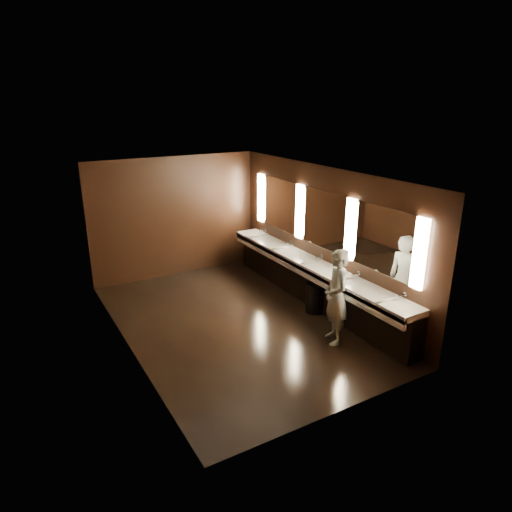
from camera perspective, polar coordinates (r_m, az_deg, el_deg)
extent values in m
plane|color=black|center=(8.75, -2.47, -8.31)|extent=(6.00, 6.00, 0.00)
cube|color=#2D2D2B|center=(7.86, -2.77, 10.11)|extent=(4.00, 6.00, 0.02)
cube|color=black|center=(10.84, -10.03, 4.82)|extent=(4.00, 0.02, 2.80)
cube|color=black|center=(5.91, 11.18, -7.74)|extent=(4.00, 0.02, 2.80)
cube|color=black|center=(7.55, -16.19, -2.08)|extent=(0.02, 6.00, 2.80)
cube|color=black|center=(9.25, 8.43, 2.41)|extent=(0.02, 6.00, 2.80)
cube|color=black|center=(9.48, 7.28, -3.51)|extent=(0.36, 5.40, 0.81)
cube|color=silver|center=(9.26, 6.93, -1.09)|extent=(0.55, 5.40, 0.12)
cube|color=silver|center=(9.15, 5.68, -1.83)|extent=(0.06, 5.40, 0.18)
cylinder|color=silver|center=(7.84, 17.77, -4.68)|extent=(0.18, 0.04, 0.04)
cylinder|color=silver|center=(8.54, 12.38, -2.19)|extent=(0.18, 0.04, 0.04)
cylinder|color=silver|center=(9.32, 7.87, -0.08)|extent=(0.18, 0.04, 0.04)
cylinder|color=silver|center=(10.16, 4.09, 1.69)|extent=(0.18, 0.04, 0.04)
cylinder|color=silver|center=(11.05, 0.89, 3.18)|extent=(0.18, 0.04, 0.04)
cube|color=#FFE7BB|center=(7.50, 19.78, 0.24)|extent=(0.06, 0.22, 1.15)
cube|color=white|center=(8.01, 15.55, 1.87)|extent=(0.03, 1.32, 1.15)
cube|color=#FFE7BB|center=(8.55, 11.70, 3.26)|extent=(0.06, 0.23, 1.15)
cube|color=white|center=(9.15, 8.46, 4.49)|extent=(0.03, 1.32, 1.15)
cube|color=#FFE7BB|center=(9.76, 5.48, 5.54)|extent=(0.06, 0.23, 1.15)
cube|color=white|center=(10.41, 2.98, 6.47)|extent=(0.03, 1.32, 1.15)
cube|color=#FFE7BB|center=(11.06, 0.64, 7.26)|extent=(0.06, 0.22, 1.15)
imported|color=#91BDD8|center=(7.88, 10.00, -5.05)|extent=(0.59, 0.72, 1.69)
cylinder|color=black|center=(9.12, 7.40, -5.21)|extent=(0.43, 0.43, 0.59)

